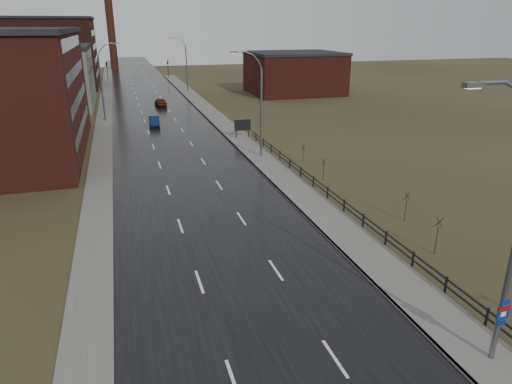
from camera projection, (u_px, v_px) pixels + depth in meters
road at (160, 120)px, 69.76m from camera, size 14.00×300.00×0.06m
sidewalk_right at (262, 159)px, 49.55m from camera, size 3.20×180.00×0.18m
curb_right at (249, 160)px, 49.14m from camera, size 0.16×180.00×0.18m
sidewalk_left at (104, 123)px, 67.55m from camera, size 2.40×260.00×0.12m
warehouse_mid at (43, 77)px, 79.32m from camera, size 16.32×20.40×10.50m
warehouse_far at (35, 53)px, 104.11m from camera, size 26.52×24.48×15.50m
building_right at (294, 73)px, 96.20m from camera, size 18.36×16.32×8.50m
smokestack at (110, 19)px, 143.76m from camera, size 2.70×2.70×30.70m
streetlight_main at (511, 236)px, 17.77m from camera, size 3.91×0.29×12.11m
streetlight_right_mid at (259, 104)px, 48.44m from camera, size 3.36×0.28×11.35m
streetlight_left at (103, 82)px, 67.49m from camera, size 3.36×0.28×11.35m
streetlight_right_far at (185, 64)px, 97.01m from camera, size 3.36×0.28×11.35m
guardrail at (348, 207)px, 34.78m from camera, size 0.10×53.05×1.10m
shrub_c at (437, 234)px, 28.75m from camera, size 0.62×0.65×2.61m
shrub_d at (406, 205)px, 33.70m from camera, size 0.56×0.59×2.36m
shrub_e at (324, 169)px, 42.51m from camera, size 0.51×0.54×2.15m
shrub_f at (303, 153)px, 48.38m from camera, size 0.47×0.49×1.94m
billboard at (242, 126)px, 58.19m from camera, size 2.15×0.17×2.47m
traffic_light_left at (106, 62)px, 120.01m from camera, size 0.58×2.73×5.30m
traffic_light_right at (168, 61)px, 124.29m from camera, size 0.58×2.73×5.30m
car_near at (154, 121)px, 65.70m from camera, size 1.66×4.26×1.38m
car_far at (161, 102)px, 81.71m from camera, size 1.97×4.44×1.48m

